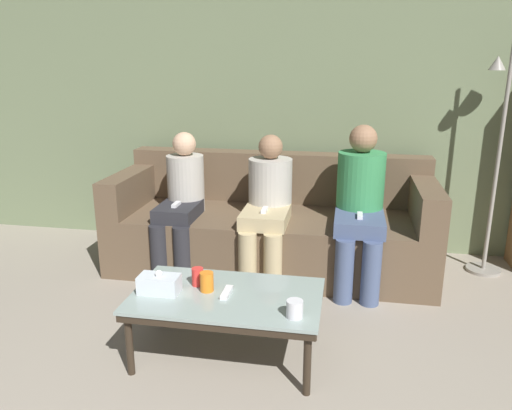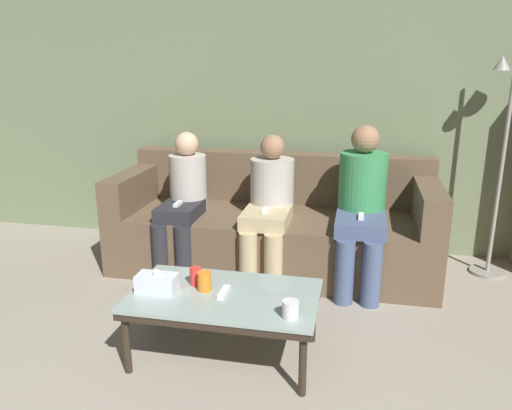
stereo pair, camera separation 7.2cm
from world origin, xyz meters
The scene contains 12 objects.
wall_back centered at (0.00, 4.04, 1.30)m, with size 12.00×0.06×2.60m.
couch centered at (0.00, 3.49, 0.32)m, with size 2.47×0.94×0.87m.
coffee_table centered at (-0.04, 2.14, 0.34)m, with size 1.03×0.61×0.38m.
cup_near_left centered at (0.35, 1.96, 0.43)m, with size 0.08×0.08×0.09m.
cup_near_right centered at (-0.23, 2.22, 0.43)m, with size 0.07×0.07×0.10m.
cup_far_center centered at (-0.16, 2.16, 0.44)m, with size 0.08×0.08×0.11m.
tissue_box centered at (-0.41, 2.09, 0.43)m, with size 0.22×0.12×0.13m.
game_remote centered at (-0.04, 2.14, 0.39)m, with size 0.04×0.15×0.02m.
standing_lamp centered at (1.68, 3.66, 1.13)m, with size 0.31×0.26×1.84m.
seated_person_left_end centered at (-0.67, 3.26, 0.57)m, with size 0.31×0.61×1.08m.
seated_person_mid_left centered at (0.00, 3.27, 0.58)m, with size 0.33×0.67×1.07m.
seated_person_mid_right centered at (0.67, 3.28, 0.63)m, with size 0.34×0.70×1.16m.
Camera 2 is at (0.63, -0.24, 1.60)m, focal length 35.00 mm.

